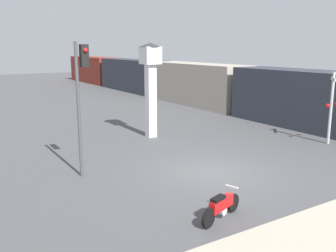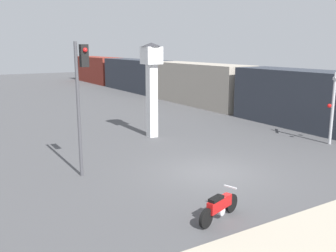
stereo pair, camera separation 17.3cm
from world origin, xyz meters
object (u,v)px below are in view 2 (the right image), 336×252
motorcycle (219,206)px  clock_tower (152,76)px  railroad_crossing_signal (333,105)px  freight_train (163,79)px  traffic_light (81,86)px

motorcycle → clock_tower: bearing=53.0°
clock_tower → railroad_crossing_signal: clock_tower is taller
motorcycle → freight_train: (12.32, 23.86, 1.31)m
clock_tower → traffic_light: bearing=-141.7°
freight_train → clock_tower: bearing=-122.6°
freight_train → railroad_crossing_signal: (-2.31, -20.21, 0.25)m
clock_tower → traffic_light: (-5.17, -4.08, 0.10)m
traffic_light → railroad_crossing_signal: traffic_light is taller
clock_tower → traffic_light: size_ratio=1.00×
motorcycle → railroad_crossing_signal: 10.77m
traffic_light → freight_train: bearing=52.0°
railroad_crossing_signal → motorcycle: bearing=-160.0°
motorcycle → clock_tower: size_ratio=0.36×
clock_tower → freight_train: (9.10, 14.21, -1.56)m
freight_train → railroad_crossing_signal: 20.35m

